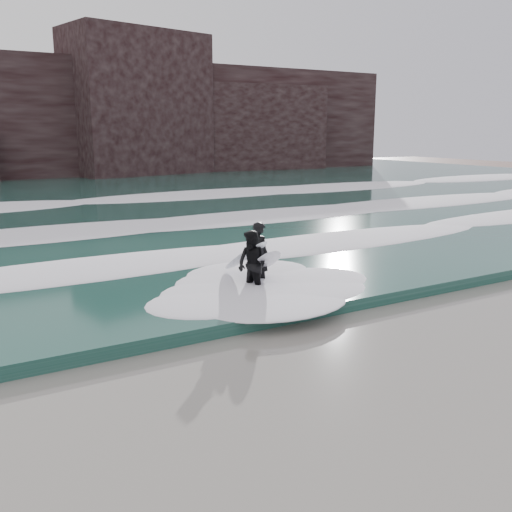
% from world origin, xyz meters
% --- Properties ---
extents(ground, '(120.00, 120.00, 0.00)m').
position_xyz_m(ground, '(0.00, 0.00, 0.00)').
color(ground, '#805B4C').
rests_on(ground, ground).
extents(sea, '(90.00, 52.00, 0.30)m').
position_xyz_m(sea, '(0.00, 29.00, 0.15)').
color(sea, '#1C473E').
rests_on(sea, ground).
extents(headland, '(70.00, 9.00, 10.00)m').
position_xyz_m(headland, '(0.00, 46.00, 5.00)').
color(headland, black).
rests_on(headland, ground).
extents(foam_near, '(60.00, 3.20, 0.20)m').
position_xyz_m(foam_near, '(0.00, 9.00, 0.40)').
color(foam_near, white).
rests_on(foam_near, sea).
extents(foam_mid, '(60.00, 4.00, 0.24)m').
position_xyz_m(foam_mid, '(0.00, 16.00, 0.42)').
color(foam_mid, white).
rests_on(foam_mid, sea).
extents(foam_far, '(60.00, 4.80, 0.30)m').
position_xyz_m(foam_far, '(0.00, 25.00, 0.45)').
color(foam_far, white).
rests_on(foam_far, sea).
extents(surfer_left, '(1.02, 1.88, 1.82)m').
position_xyz_m(surfer_left, '(-0.75, 5.79, 0.91)').
color(surfer_left, black).
rests_on(surfer_left, ground).
extents(surfer_right, '(1.44, 2.05, 1.72)m').
position_xyz_m(surfer_right, '(-1.21, 5.15, 0.87)').
color(surfer_right, black).
rests_on(surfer_right, ground).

